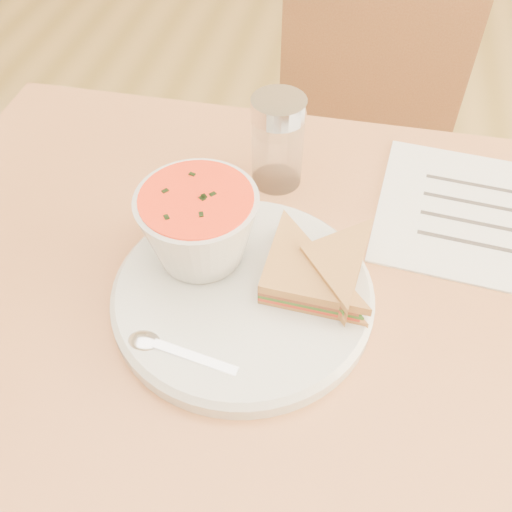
% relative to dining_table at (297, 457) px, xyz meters
% --- Properties ---
extents(dining_table, '(1.00, 0.70, 0.75)m').
position_rel_dining_table_xyz_m(dining_table, '(0.00, 0.00, 0.00)').
color(dining_table, brown).
rests_on(dining_table, floor).
extents(chair_far, '(0.38, 0.38, 0.82)m').
position_rel_dining_table_xyz_m(chair_far, '(0.02, 0.53, 0.04)').
color(chair_far, brown).
rests_on(chair_far, floor).
extents(plate, '(0.35, 0.35, 0.02)m').
position_rel_dining_table_xyz_m(plate, '(-0.08, 0.00, 0.38)').
color(plate, silver).
rests_on(plate, dining_table).
extents(soup_bowl, '(0.15, 0.15, 0.09)m').
position_rel_dining_table_xyz_m(soup_bowl, '(-0.13, 0.04, 0.43)').
color(soup_bowl, silver).
rests_on(soup_bowl, plate).
extents(sandwich_half_a, '(0.12, 0.12, 0.03)m').
position_rel_dining_table_xyz_m(sandwich_half_a, '(-0.06, -0.02, 0.41)').
color(sandwich_half_a, '#C17B44').
rests_on(sandwich_half_a, plate).
extents(sandwich_half_b, '(0.13, 0.13, 0.03)m').
position_rel_dining_table_xyz_m(sandwich_half_b, '(-0.03, 0.04, 0.42)').
color(sandwich_half_b, '#C17B44').
rests_on(sandwich_half_b, plate).
extents(spoon, '(0.17, 0.06, 0.01)m').
position_rel_dining_table_xyz_m(spoon, '(-0.11, -0.09, 0.40)').
color(spoon, silver).
rests_on(spoon, plate).
extents(paper_menu, '(0.33, 0.26, 0.00)m').
position_rel_dining_table_xyz_m(paper_menu, '(0.21, 0.18, 0.38)').
color(paper_menu, white).
rests_on(paper_menu, dining_table).
extents(condiment_shaker, '(0.08, 0.08, 0.12)m').
position_rel_dining_table_xyz_m(condiment_shaker, '(-0.08, 0.20, 0.43)').
color(condiment_shaker, silver).
rests_on(condiment_shaker, dining_table).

